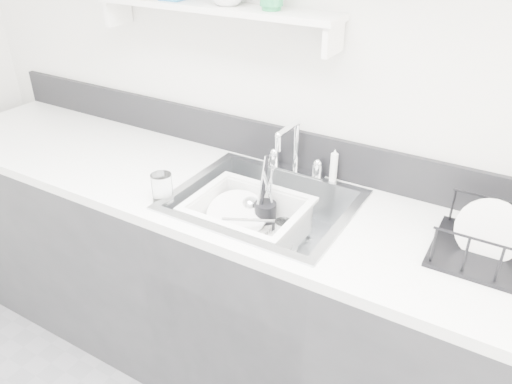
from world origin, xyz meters
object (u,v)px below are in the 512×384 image
Objects in this scene: dish_rack at (506,241)px; wash_tub at (248,222)px; counter_run at (262,298)px; sink at (263,221)px.

wash_tub is at bearing -174.13° from dish_rack.
dish_rack is at bearing 4.35° from counter_run.
sink is 0.80m from dish_rack.
counter_run is at bearing 34.21° from wash_tub.
wash_tub is 0.85m from dish_rack.
counter_run reaches higher than wash_tub.
sink is 0.06m from wash_tub.
dish_rack is (0.83, 0.09, 0.16)m from wash_tub.
dish_rack reaches higher than wash_tub.
dish_rack reaches higher than counter_run.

